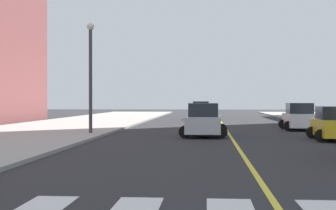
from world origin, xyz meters
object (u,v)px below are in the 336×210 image
object	(u,v)px
car_yellow_second	(334,124)
car_white_fourth	(300,117)
car_silver_fifth	(204,121)
street_lamp	(90,67)
car_blue_third	(201,111)

from	to	relation	value
car_yellow_second	car_white_fourth	size ratio (longest dim) A/B	0.93
car_yellow_second	car_white_fourth	bearing A→B (deg)	-87.83
car_yellow_second	car_silver_fifth	distance (m)	7.02
street_lamp	car_yellow_second	bearing A→B (deg)	-10.78
car_yellow_second	car_silver_fifth	xyz separation A→B (m)	(-6.72, 2.03, 0.07)
car_yellow_second	car_silver_fifth	world-z (taller)	car_silver_fifth
car_yellow_second	car_blue_third	distance (m)	28.65
car_blue_third	street_lamp	bearing A→B (deg)	-103.69
car_blue_third	car_white_fourth	distance (m)	20.14
car_white_fourth	car_yellow_second	bearing A→B (deg)	91.60
car_silver_fifth	street_lamp	size ratio (longest dim) A/B	0.67
car_white_fourth	car_silver_fifth	world-z (taller)	car_silver_fifth
car_yellow_second	car_white_fourth	distance (m)	8.88
car_blue_third	car_white_fourth	size ratio (longest dim) A/B	1.03
car_yellow_second	car_silver_fifth	bearing A→B (deg)	-15.38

